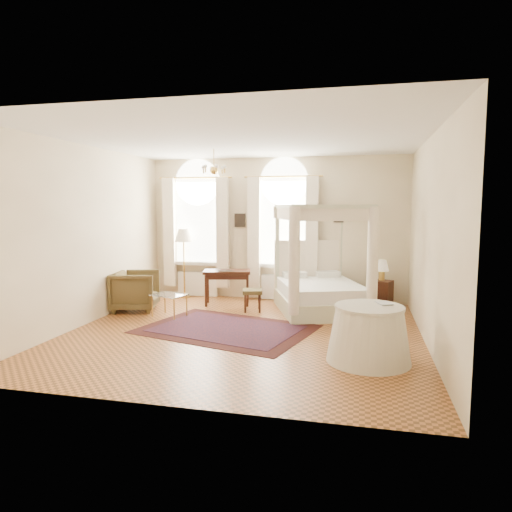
{
  "coord_description": "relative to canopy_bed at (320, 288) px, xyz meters",
  "views": [
    {
      "loc": [
        1.96,
        -7.46,
        2.2
      ],
      "look_at": [
        0.13,
        0.4,
        1.3
      ],
      "focal_mm": 32.0,
      "sensor_mm": 36.0,
      "label": 1
    }
  ],
  "objects": [
    {
      "name": "chandelier",
      "position": [
        -2.06,
        -0.69,
        2.4
      ],
      "size": [
        0.51,
        0.45,
        0.5
      ],
      "color": "#BB923E",
      "rests_on": "room_walls"
    },
    {
      "name": "side_table",
      "position": [
        0.94,
        -2.9,
        -0.11
      ],
      "size": [
        1.18,
        1.18,
        0.8
      ],
      "color": "beige",
      "rests_on": "ground"
    },
    {
      "name": "window_right",
      "position": [
        -0.96,
        0.98,
        0.98
      ],
      "size": [
        1.62,
        0.27,
        3.29
      ],
      "color": "white",
      "rests_on": "room_walls"
    },
    {
      "name": "room_walls",
      "position": [
        -1.16,
        -1.89,
        1.48
      ],
      "size": [
        6.0,
        6.0,
        6.0
      ],
      "color": "#FFECC2",
      "rests_on": "ground"
    },
    {
      "name": "canopy_bed",
      "position": [
        0.0,
        0.0,
        0.0
      ],
      "size": [
        2.24,
        2.47,
        2.22
      ],
      "color": "beige",
      "rests_on": "ground"
    },
    {
      "name": "writing_desk",
      "position": [
        -2.08,
        0.22,
        0.15
      ],
      "size": [
        1.12,
        0.76,
        0.77
      ],
      "color": "black",
      "rests_on": "ground"
    },
    {
      "name": "nightstand",
      "position": [
        1.25,
        0.65,
        -0.2
      ],
      "size": [
        0.53,
        0.51,
        0.6
      ],
      "primitive_type": "cube",
      "rotation": [
        0.0,
        0.0,
        -0.39
      ],
      "color": "black",
      "rests_on": "ground"
    },
    {
      "name": "nightstand_lamp",
      "position": [
        1.25,
        0.71,
        0.38
      ],
      "size": [
        0.3,
        0.3,
        0.43
      ],
      "color": "#BB923E",
      "rests_on": "nightstand"
    },
    {
      "name": "ground",
      "position": [
        -1.16,
        -1.89,
        -0.5
      ],
      "size": [
        6.0,
        6.0,
        0.0
      ],
      "primitive_type": "plane",
      "color": "#B16633",
      "rests_on": "ground"
    },
    {
      "name": "laptop",
      "position": [
        -2.06,
        0.09,
        0.28
      ],
      "size": [
        0.36,
        0.25,
        0.03
      ],
      "primitive_type": "imported",
      "rotation": [
        0.0,
        0.0,
        3.06
      ],
      "color": "black",
      "rests_on": "writing_desk"
    },
    {
      "name": "floor_lamp",
      "position": [
        -3.32,
        0.81,
        0.9
      ],
      "size": [
        0.42,
        0.42,
        1.65
      ],
      "color": "#BB923E",
      "rests_on": "ground"
    },
    {
      "name": "stool",
      "position": [
        -1.39,
        -0.26,
        -0.12
      ],
      "size": [
        0.49,
        0.49,
        0.46
      ],
      "color": "#4D3F21",
      "rests_on": "ground"
    },
    {
      "name": "wall_pictures",
      "position": [
        -1.07,
        1.08,
        1.39
      ],
      "size": [
        2.54,
        0.03,
        0.39
      ],
      "color": "black",
      "rests_on": "room_walls"
    },
    {
      "name": "armchair",
      "position": [
        -3.8,
        -0.74,
        -0.09
      ],
      "size": [
        1.12,
        1.11,
        0.84
      ],
      "primitive_type": "imported",
      "rotation": [
        0.0,
        0.0,
        1.84
      ],
      "color": "#493C1F",
      "rests_on": "ground"
    },
    {
      "name": "book",
      "position": [
        1.05,
        -2.78,
        0.31
      ],
      "size": [
        0.26,
        0.3,
        0.02
      ],
      "primitive_type": "imported",
      "rotation": [
        0.0,
        0.0,
        0.38
      ],
      "color": "black",
      "rests_on": "side_table"
    },
    {
      "name": "oriental_rug",
      "position": [
        -1.5,
        -1.74,
        -0.5
      ],
      "size": [
        3.34,
        2.76,
        0.01
      ],
      "color": "#3C140E",
      "rests_on": "ground"
    },
    {
      "name": "window_left",
      "position": [
        -3.06,
        0.98,
        0.98
      ],
      "size": [
        1.62,
        0.27,
        3.29
      ],
      "color": "white",
      "rests_on": "room_walls"
    },
    {
      "name": "coffee_table",
      "position": [
        -2.88,
        -1.09,
        -0.1
      ],
      "size": [
        0.77,
        0.64,
        0.45
      ],
      "color": "silver",
      "rests_on": "ground"
    }
  ]
}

